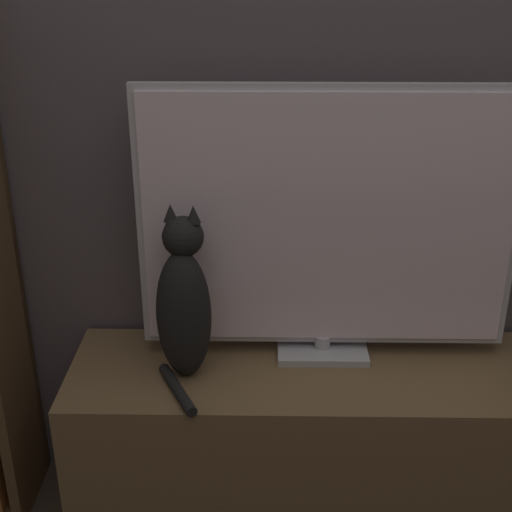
{
  "coord_description": "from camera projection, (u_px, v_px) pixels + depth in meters",
  "views": [
    {
      "loc": [
        -0.14,
        -0.66,
        1.59
      ],
      "look_at": [
        -0.17,
        1.0,
        0.84
      ],
      "focal_mm": 50.0,
      "sensor_mm": 36.0,
      "label": 1
    }
  ],
  "objects": [
    {
      "name": "tv",
      "position": [
        328.0,
        226.0,
        1.85
      ],
      "size": [
        0.99,
        0.15,
        0.75
      ],
      "color": "#B7B7BC",
      "rests_on": "tv_stand"
    },
    {
      "name": "tv_stand",
      "position": [
        315.0,
        446.0,
        2.03
      ],
      "size": [
        1.35,
        0.42,
        0.52
      ],
      "color": "brown",
      "rests_on": "ground_plane"
    },
    {
      "name": "cat",
      "position": [
        184.0,
        305.0,
        1.83
      ],
      "size": [
        0.16,
        0.28,
        0.47
      ],
      "rotation": [
        0.0,
        0.0,
        -0.15
      ],
      "color": "black",
      "rests_on": "tv_stand"
    },
    {
      "name": "wall_back",
      "position": [
        323.0,
        59.0,
        1.84
      ],
      "size": [
        4.8,
        0.05,
        2.6
      ],
      "color": "#564C51",
      "rests_on": "ground_plane"
    }
  ]
}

